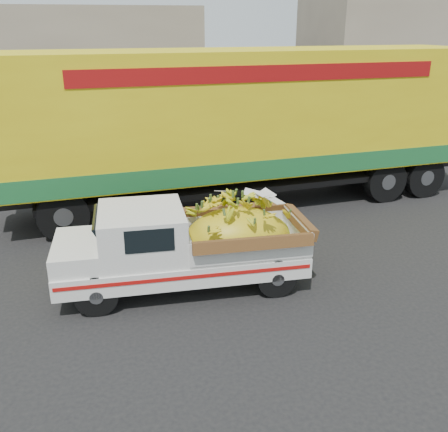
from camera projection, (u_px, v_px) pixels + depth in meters
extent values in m
plane|color=black|center=(260.00, 282.00, 8.96)|extent=(100.00, 100.00, 0.00)
cube|color=gray|center=(201.00, 176.00, 15.06)|extent=(60.00, 0.25, 0.15)
cube|color=gray|center=(191.00, 159.00, 16.98)|extent=(60.00, 4.00, 0.14)
cylinder|color=black|center=(96.00, 295.00, 7.84)|extent=(0.68, 0.20, 0.68)
cylinder|color=black|center=(99.00, 259.00, 9.04)|extent=(0.68, 0.20, 0.68)
cylinder|color=black|center=(276.00, 277.00, 8.39)|extent=(0.68, 0.20, 0.68)
cylinder|color=black|center=(256.00, 246.00, 9.59)|extent=(0.68, 0.20, 0.68)
cube|color=silver|center=(182.00, 260.00, 8.65)|extent=(4.21, 1.53, 0.35)
cube|color=#A50F0C|center=(187.00, 278.00, 7.93)|extent=(4.12, 0.02, 0.06)
cube|color=silver|center=(58.00, 276.00, 8.30)|extent=(0.09, 1.49, 0.13)
cube|color=silver|center=(77.00, 251.00, 8.21)|extent=(0.76, 1.43, 0.32)
cube|color=silver|center=(142.00, 232.00, 8.33)|extent=(1.39, 1.46, 0.81)
cube|color=black|center=(150.00, 241.00, 7.62)|extent=(0.76, 0.01, 0.38)
cube|color=silver|center=(242.00, 234.00, 8.71)|extent=(2.06, 1.52, 0.46)
ellipsoid|color=gold|center=(237.00, 239.00, 8.73)|extent=(1.86, 1.22, 1.15)
cylinder|color=black|center=(424.00, 177.00, 13.28)|extent=(1.13, 0.45, 1.10)
cylinder|color=black|center=(379.00, 159.00, 15.05)|extent=(1.13, 0.45, 1.10)
cylinder|color=black|center=(385.00, 181.00, 12.92)|extent=(1.13, 0.45, 1.10)
cylinder|color=black|center=(344.00, 162.00, 14.70)|extent=(1.13, 0.45, 1.10)
cylinder|color=black|center=(63.00, 215.00, 10.59)|extent=(1.13, 0.45, 1.10)
cylinder|color=black|center=(61.00, 188.00, 12.36)|extent=(1.13, 0.45, 1.10)
cube|color=black|center=(245.00, 174.00, 12.71)|extent=(12.03, 2.39, 0.36)
cube|color=gold|center=(246.00, 110.00, 12.14)|extent=(11.97, 3.85, 2.84)
cube|color=#1B5F2D|center=(246.00, 157.00, 12.55)|extent=(12.03, 3.88, 0.45)
cube|color=maroon|center=(268.00, 74.00, 10.67)|extent=(8.35, 1.00, 0.35)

